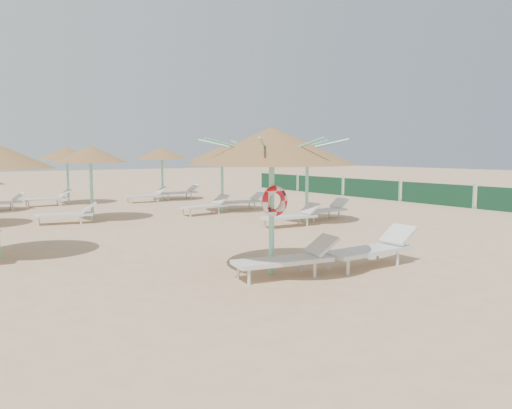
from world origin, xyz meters
TOP-DOWN VIEW (x-y plane):
  - ground at (0.00, 0.00)m, footprint 120.00×120.00m
  - main_palapa at (-0.27, -0.24)m, footprint 3.31×3.31m
  - lounger_main_a at (-0.11, -0.62)m, footprint 2.22×1.04m
  - lounger_main_b at (1.98, -0.94)m, footprint 2.27×0.71m
  - palapa_field at (0.17, 10.50)m, footprint 14.56×14.27m
  - windbreak_fence at (14.00, 9.96)m, footprint 0.08×19.84m

SIDE VIEW (x-z plane):
  - ground at x=0.00m, z-range 0.00..0.00m
  - lounger_main_a at x=-0.11m, z-range -0.02..0.76m
  - lounger_main_b at x=1.98m, z-range -0.02..0.80m
  - windbreak_fence at x=14.00m, z-range -0.05..1.05m
  - palapa_field at x=0.17m, z-range 0.95..3.67m
  - main_palapa at x=-0.27m, z-range 1.10..4.06m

